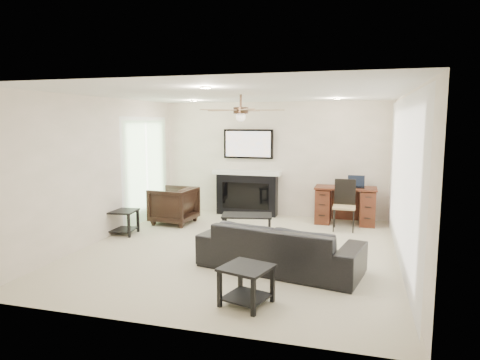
% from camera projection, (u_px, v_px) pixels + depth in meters
% --- Properties ---
extents(room_shell, '(5.50, 5.54, 2.52)m').
position_uv_depth(room_shell, '(252.00, 146.00, 6.78)').
color(room_shell, beige).
rests_on(room_shell, ground).
extents(sofa, '(2.39, 1.32, 0.66)m').
position_uv_depth(sofa, '(280.00, 247.00, 6.00)').
color(sofa, black).
rests_on(sofa, ground).
extents(armchair, '(0.89, 0.86, 0.75)m').
position_uv_depth(armchair, '(174.00, 205.00, 8.75)').
color(armchair, black).
rests_on(armchair, ground).
extents(coffee_table, '(0.98, 0.68, 0.40)m').
position_uv_depth(coffee_table, '(247.00, 225.00, 7.79)').
color(coffee_table, black).
rests_on(coffee_table, ground).
extents(end_table_near, '(0.65, 0.65, 0.45)m').
position_uv_depth(end_table_near, '(246.00, 285.00, 4.87)').
color(end_table_near, black).
rests_on(end_table_near, ground).
extents(end_table_left, '(0.56, 0.56, 0.45)m').
position_uv_depth(end_table_left, '(123.00, 222.00, 7.91)').
color(end_table_left, black).
rests_on(end_table_left, ground).
extents(fireplace_unit, '(1.52, 0.34, 1.91)m').
position_uv_depth(fireplace_unit, '(247.00, 172.00, 9.46)').
color(fireplace_unit, black).
rests_on(fireplace_unit, ground).
extents(desk, '(1.22, 0.56, 0.76)m').
position_uv_depth(desk, '(345.00, 205.00, 8.70)').
color(desk, '#3D230F').
rests_on(desk, ground).
extents(desk_chair, '(0.42, 0.44, 0.97)m').
position_uv_depth(desk_chair, '(344.00, 205.00, 8.16)').
color(desk_chair, black).
rests_on(desk_chair, ground).
extents(laptop, '(0.33, 0.24, 0.23)m').
position_uv_depth(laptop, '(356.00, 182.00, 8.56)').
color(laptop, black).
rests_on(laptop, desk).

